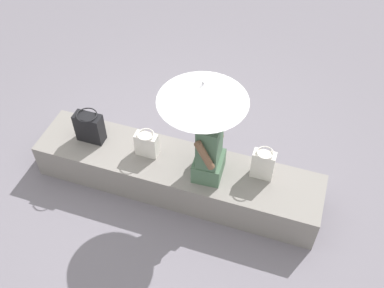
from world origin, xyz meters
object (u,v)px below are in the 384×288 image
(parasol, at_px, (203,92))
(tote_bag_canvas, at_px, (147,144))
(person_seated, at_px, (209,147))
(handbag_black, at_px, (263,164))
(shoulder_bag_spare, at_px, (89,127))

(parasol, bearing_deg, tote_bag_canvas, 1.11)
(person_seated, xyz_separation_m, handbag_black, (-0.51, -0.14, -0.22))
(person_seated, relative_size, shoulder_bag_spare, 2.50)
(person_seated, height_order, handbag_black, person_seated)
(parasol, distance_m, handbag_black, 1.02)
(parasol, bearing_deg, person_seated, 147.76)
(person_seated, relative_size, tote_bag_canvas, 3.11)
(handbag_black, distance_m, shoulder_bag_spare, 1.84)
(person_seated, bearing_deg, handbag_black, -164.82)
(tote_bag_canvas, bearing_deg, handbag_black, -175.67)
(parasol, xyz_separation_m, handbag_black, (-0.61, -0.08, -0.82))
(person_seated, distance_m, tote_bag_canvas, 0.73)
(tote_bag_canvas, height_order, shoulder_bag_spare, shoulder_bag_spare)
(person_seated, distance_m, handbag_black, 0.57)
(parasol, bearing_deg, shoulder_bag_spare, 0.39)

